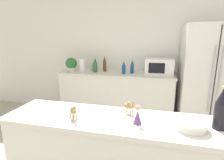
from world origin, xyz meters
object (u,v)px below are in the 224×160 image
at_px(refrigerator, 207,80).
at_px(back_bottle_1, 92,65).
at_px(paper_towel_roll, 82,65).
at_px(camel_figurine_second, 73,111).
at_px(camel_figurine, 129,106).
at_px(wise_man_figurine_crimson, 138,116).
at_px(back_bottle_4, 95,65).
at_px(back_bottle_0, 124,68).
at_px(fruit_bowl, 191,125).
at_px(wine_bottle, 221,109).
at_px(potted_plant, 71,64).
at_px(microwave, 159,67).
at_px(back_bottle_2, 105,64).
at_px(back_bottle_3, 132,67).

xyz_separation_m(refrigerator, back_bottle_1, (-2.05, 0.14, 0.16)).
height_order(paper_towel_roll, camel_figurine_second, paper_towel_roll).
relative_size(camel_figurine, wise_man_figurine_crimson, 0.85).
bearing_deg(back_bottle_4, back_bottle_1, 133.70).
height_order(refrigerator, back_bottle_0, refrigerator).
bearing_deg(camel_figurine_second, fruit_bowl, 3.76).
height_order(wine_bottle, fruit_bowl, wine_bottle).
distance_m(potted_plant, back_bottle_4, 0.49).
distance_m(back_bottle_1, wise_man_figurine_crimson, 2.32).
height_order(back_bottle_0, camel_figurine_second, back_bottle_0).
relative_size(microwave, wine_bottle, 1.60).
xyz_separation_m(back_bottle_0, back_bottle_1, (-0.66, 0.13, 0.00)).
relative_size(back_bottle_0, wise_man_figurine_crimson, 1.62).
bearing_deg(wise_man_figurine_crimson, camel_figurine, 118.71).
bearing_deg(back_bottle_2, potted_plant, -169.17).
distance_m(camel_figurine, camel_figurine_second, 0.45).
distance_m(back_bottle_2, wise_man_figurine_crimson, 2.22).
height_order(microwave, back_bottle_3, microwave).
distance_m(back_bottle_1, camel_figurine_second, 2.18).
bearing_deg(back_bottle_1, back_bottle_0, -10.87).
bearing_deg(microwave, back_bottle_0, -172.67).
xyz_separation_m(back_bottle_0, camel_figurine_second, (-0.04, -1.96, -0.02)).
bearing_deg(back_bottle_4, wise_man_figurine_crimson, -62.88).
distance_m(microwave, fruit_bowl, 2.00).
relative_size(microwave, back_bottle_4, 1.71).
height_order(refrigerator, back_bottle_2, refrigerator).
relative_size(paper_towel_roll, back_bottle_3, 0.95).
relative_size(potted_plant, back_bottle_2, 0.87).
bearing_deg(camel_figurine, refrigerator, 59.25).
bearing_deg(camel_figurine, paper_towel_roll, 123.28).
bearing_deg(refrigerator, wise_man_figurine_crimson, -116.68).
distance_m(back_bottle_0, back_bottle_4, 0.55).
height_order(back_bottle_0, back_bottle_1, back_bottle_1).
relative_size(back_bottle_3, camel_figurine, 2.07).
bearing_deg(back_bottle_1, potted_plant, -163.88).
xyz_separation_m(back_bottle_3, fruit_bowl, (0.66, -1.98, -0.07)).
distance_m(microwave, back_bottle_3, 0.48).
height_order(back_bottle_4, camel_figurine, back_bottle_4).
xyz_separation_m(back_bottle_1, fruit_bowl, (1.46, -2.03, -0.06)).
xyz_separation_m(paper_towel_roll, wine_bottle, (1.81, -1.88, 0.04)).
xyz_separation_m(refrigerator, camel_figurine, (-1.04, -1.75, 0.13)).
xyz_separation_m(back_bottle_3, wine_bottle, (0.85, -1.92, 0.04)).
relative_size(fruit_bowl, camel_figurine, 1.77).
bearing_deg(fruit_bowl, back_bottle_3, 108.36).
xyz_separation_m(back_bottle_4, wise_man_figurine_crimson, (0.99, -1.93, -0.06)).
distance_m(refrigerator, fruit_bowl, 1.99).
relative_size(potted_plant, wine_bottle, 0.88).
bearing_deg(camel_figurine_second, wine_bottle, 6.06).
distance_m(back_bottle_1, back_bottle_3, 0.80).
xyz_separation_m(paper_towel_roll, wise_man_figurine_crimson, (1.26, -1.94, -0.04)).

